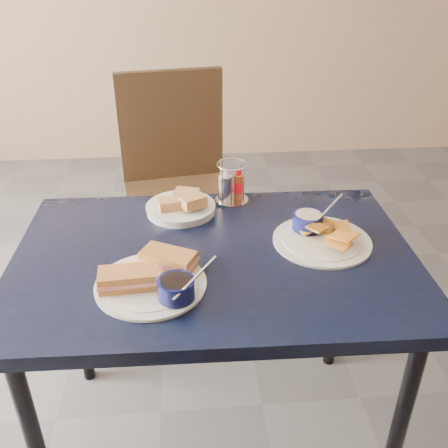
{
  "coord_description": "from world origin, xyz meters",
  "views": [
    {
      "loc": [
        -0.25,
        -1.26,
        1.51
      ],
      "look_at": [
        -0.15,
        -0.06,
        0.82
      ],
      "focal_mm": 40.0,
      "sensor_mm": 36.0,
      "label": 1
    }
  ],
  "objects": [
    {
      "name": "ground",
      "position": [
        0.0,
        0.0,
        0.0
      ],
      "size": [
        6.0,
        6.0,
        0.0
      ],
      "primitive_type": "plane",
      "color": "#4E4E53",
      "rests_on": "ground"
    },
    {
      "name": "dining_table",
      "position": [
        -0.18,
        -0.1,
        0.68
      ],
      "size": [
        1.13,
        0.76,
        0.75
      ],
      "color": "black",
      "rests_on": "ground"
    },
    {
      "name": "chair_far",
      "position": [
        -0.27,
        0.86,
        0.58
      ],
      "size": [
        0.54,
        0.53,
        1.01
      ],
      "color": "black",
      "rests_on": "ground"
    },
    {
      "name": "sandwich_plate",
      "position": [
        -0.34,
        -0.23,
        0.77
      ],
      "size": [
        0.31,
        0.28,
        0.12
      ],
      "color": "white",
      "rests_on": "dining_table"
    },
    {
      "name": "plantain_plate",
      "position": [
        0.13,
        -0.05,
        0.77
      ],
      "size": [
        0.28,
        0.28,
        0.12
      ],
      "color": "white",
      "rests_on": "dining_table"
    },
    {
      "name": "bread_basket",
      "position": [
        -0.26,
        0.15,
        0.77
      ],
      "size": [
        0.22,
        0.22,
        0.07
      ],
      "color": "white",
      "rests_on": "dining_table"
    },
    {
      "name": "condiment_caddy",
      "position": [
        -0.1,
        0.22,
        0.81
      ],
      "size": [
        0.11,
        0.11,
        0.14
      ],
      "color": "silver",
      "rests_on": "dining_table"
    }
  ]
}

